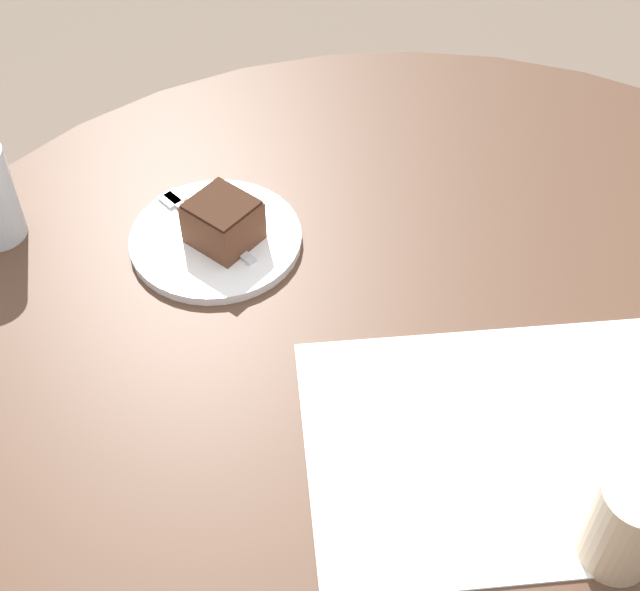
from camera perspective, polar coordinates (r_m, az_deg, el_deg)
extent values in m
cylinder|color=#4C3323|center=(1.28, 6.03, -17.42)|extent=(0.13, 0.13, 0.72)
cylinder|color=#4C3323|center=(0.96, 7.77, -7.80)|extent=(1.37, 1.37, 0.03)
cube|color=white|center=(0.93, 12.04, -9.22)|extent=(0.45, 0.34, 0.00)
cylinder|color=white|center=(1.11, -6.68, 3.61)|extent=(0.21, 0.21, 0.01)
cube|color=brown|center=(1.08, -6.23, 4.65)|extent=(0.10, 0.10, 0.05)
cube|color=#351E13|center=(1.06, -6.35, 5.82)|extent=(0.10, 0.10, 0.00)
cube|color=silver|center=(1.11, -7.17, 4.38)|extent=(0.13, 0.13, 0.00)
cube|color=silver|center=(1.16, -9.44, 6.14)|extent=(0.04, 0.04, 0.00)
cylinder|color=#C6AD89|center=(0.85, 19.03, -13.69)|extent=(0.07, 0.07, 0.11)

